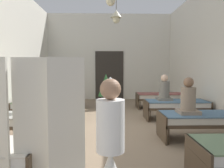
# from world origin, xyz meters

# --- Properties ---
(ground_plane) EXTENTS (6.68, 11.29, 0.10)m
(ground_plane) POSITION_xyz_m (0.00, 0.00, -0.05)
(ground_plane) COLOR #8C755B
(room_shell) EXTENTS (6.48, 10.89, 4.25)m
(room_shell) POSITION_xyz_m (-0.00, 1.28, 2.14)
(room_shell) COLOR silver
(room_shell) RESTS_ON ground
(bed_left_row_1) EXTENTS (1.90, 0.84, 0.57)m
(bed_left_row_1) POSITION_xyz_m (-1.99, -0.95, 0.44)
(bed_left_row_1) COLOR #473828
(bed_left_row_1) RESTS_ON ground
(bed_right_row_1) EXTENTS (1.90, 0.84, 0.57)m
(bed_right_row_1) POSITION_xyz_m (1.99, -0.95, 0.44)
(bed_right_row_1) COLOR #473828
(bed_right_row_1) RESTS_ON ground
(bed_left_row_2) EXTENTS (1.90, 0.84, 0.57)m
(bed_left_row_2) POSITION_xyz_m (-1.99, 0.95, 0.44)
(bed_left_row_2) COLOR #473828
(bed_left_row_2) RESTS_ON ground
(bed_right_row_2) EXTENTS (1.90, 0.84, 0.57)m
(bed_right_row_2) POSITION_xyz_m (1.99, 0.95, 0.44)
(bed_right_row_2) COLOR #473828
(bed_right_row_2) RESTS_ON ground
(bed_left_row_3) EXTENTS (1.90, 0.84, 0.57)m
(bed_left_row_3) POSITION_xyz_m (-1.99, 2.85, 0.44)
(bed_left_row_3) COLOR #473828
(bed_left_row_3) RESTS_ON ground
(bed_right_row_3) EXTENTS (1.90, 0.84, 0.57)m
(bed_right_row_3) POSITION_xyz_m (1.99, 2.85, 0.44)
(bed_right_row_3) COLOR #473828
(bed_right_row_3) RESTS_ON ground
(nurse_near_aisle) EXTENTS (0.52, 0.52, 1.49)m
(nurse_near_aisle) POSITION_xyz_m (-0.12, -3.43, 0.53)
(nurse_near_aisle) COLOR white
(nurse_near_aisle) RESTS_ON ground
(patient_seated_primary) EXTENTS (0.44, 0.44, 0.80)m
(patient_seated_primary) POSITION_xyz_m (1.64, -0.95, 0.87)
(patient_seated_primary) COLOR gray
(patient_seated_primary) RESTS_ON bed_right_row_1
(patient_seated_secondary) EXTENTS (0.44, 0.44, 0.80)m
(patient_seated_secondary) POSITION_xyz_m (1.64, 1.04, 0.87)
(patient_seated_secondary) COLOR slate
(patient_seated_secondary) RESTS_ON bed_right_row_2
(potted_plant) EXTENTS (0.61, 0.61, 1.35)m
(potted_plant) POSITION_xyz_m (-0.17, 2.84, 0.80)
(potted_plant) COLOR brown
(potted_plant) RESTS_ON ground
(privacy_screen) EXTENTS (1.25, 0.16, 1.70)m
(privacy_screen) POSITION_xyz_m (-1.04, -3.18, 0.85)
(privacy_screen) COLOR silver
(privacy_screen) RESTS_ON ground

